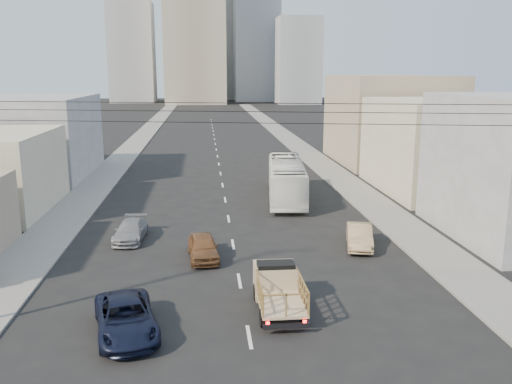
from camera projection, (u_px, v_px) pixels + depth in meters
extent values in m
plane|color=black|center=(254.00, 363.00, 19.74)|extent=(420.00, 420.00, 0.00)
cube|color=slate|center=(141.00, 138.00, 86.66)|extent=(3.50, 180.00, 0.12)
cube|color=slate|center=(286.00, 136.00, 88.86)|extent=(3.50, 180.00, 0.12)
cube|color=silver|center=(249.00, 337.00, 21.69)|extent=(0.15, 2.00, 0.01)
cube|color=silver|center=(239.00, 281.00, 27.52)|extent=(0.15, 2.00, 0.01)
cube|color=silver|center=(233.00, 244.00, 33.35)|extent=(0.15, 2.00, 0.01)
cube|color=silver|center=(228.00, 219.00, 39.18)|extent=(0.15, 2.00, 0.01)
cube|color=silver|center=(225.00, 200.00, 45.01)|extent=(0.15, 2.00, 0.01)
cube|color=silver|center=(223.00, 185.00, 50.84)|extent=(0.15, 2.00, 0.01)
cube|color=silver|center=(221.00, 173.00, 56.67)|extent=(0.15, 2.00, 0.01)
cube|color=silver|center=(219.00, 164.00, 62.50)|extent=(0.15, 2.00, 0.01)
cube|color=silver|center=(217.00, 156.00, 68.33)|extent=(0.15, 2.00, 0.01)
cube|color=silver|center=(216.00, 150.00, 74.16)|extent=(0.15, 2.00, 0.01)
cube|color=silver|center=(215.00, 144.00, 80.00)|extent=(0.15, 2.00, 0.01)
cube|color=silver|center=(214.00, 139.00, 85.83)|extent=(0.15, 2.00, 0.01)
cube|color=silver|center=(214.00, 135.00, 91.66)|extent=(0.15, 2.00, 0.01)
cube|color=silver|center=(213.00, 131.00, 97.49)|extent=(0.15, 2.00, 0.01)
cube|color=silver|center=(212.00, 128.00, 103.32)|extent=(0.15, 2.00, 0.01)
cube|color=silver|center=(212.00, 125.00, 109.15)|extent=(0.15, 2.00, 0.01)
cube|color=silver|center=(211.00, 122.00, 114.98)|extent=(0.15, 2.00, 0.01)
cube|color=silver|center=(211.00, 120.00, 120.81)|extent=(0.15, 2.00, 0.01)
cube|color=tan|center=(281.00, 303.00, 23.19)|extent=(1.90, 3.00, 0.12)
cube|color=tan|center=(275.00, 280.00, 25.08)|extent=(1.90, 1.60, 1.50)
cube|color=black|center=(276.00, 270.00, 24.71)|extent=(1.70, 0.90, 0.70)
cube|color=#2D2D33|center=(286.00, 326.00, 21.75)|extent=(1.90, 0.12, 0.22)
cube|color=#FF0C0C|center=(268.00, 323.00, 21.65)|extent=(0.15, 0.05, 0.12)
cube|color=#FF0C0C|center=(305.00, 322.00, 21.79)|extent=(0.15, 0.05, 0.12)
cylinder|color=black|center=(257.00, 291.00, 25.22)|extent=(0.25, 0.76, 0.76)
cylinder|color=black|center=(293.00, 290.00, 25.38)|extent=(0.25, 0.76, 0.76)
cylinder|color=black|center=(263.00, 318.00, 22.50)|extent=(0.25, 0.76, 0.76)
cylinder|color=black|center=(303.00, 316.00, 22.66)|extent=(0.25, 0.76, 0.76)
imported|color=black|center=(126.00, 318.00, 21.80)|extent=(3.36, 5.37, 1.38)
imported|color=white|center=(286.00, 179.00, 44.93)|extent=(4.14, 12.26, 3.35)
imported|color=brown|center=(203.00, 247.00, 30.65)|extent=(1.95, 4.14, 1.37)
imported|color=tan|center=(359.00, 236.00, 32.71)|extent=(2.34, 4.36, 1.36)
imported|color=gray|center=(131.00, 231.00, 34.06)|extent=(2.01, 4.36, 1.23)
cylinder|color=black|center=(250.00, 103.00, 19.19)|extent=(23.01, 5.02, 0.02)
cylinder|color=black|center=(250.00, 112.00, 19.25)|extent=(23.01, 5.02, 0.02)
cylinder|color=black|center=(250.00, 123.00, 19.34)|extent=(23.01, 5.02, 0.02)
cube|color=#BCB598|center=(444.00, 146.00, 47.91)|extent=(11.00, 14.00, 8.00)
cube|color=tan|center=(389.00, 119.00, 63.29)|extent=(12.00, 16.00, 10.00)
cube|color=gray|center=(28.00, 136.00, 54.95)|extent=(12.00, 16.00, 8.00)
cube|color=#9E937A|center=(194.00, 11.00, 178.09)|extent=(20.00, 20.00, 60.00)
cube|color=#9A9CA2|center=(256.00, 45.00, 196.89)|extent=(16.00, 16.00, 40.00)
cube|color=#9A9CA2|center=(132.00, 53.00, 188.56)|extent=(15.00, 15.00, 34.00)
cube|color=gray|center=(222.00, 42.00, 209.91)|extent=(18.00, 18.00, 44.00)
cube|color=#9A9CA2|center=(298.00, 61.00, 179.87)|extent=(14.00, 14.00, 28.00)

